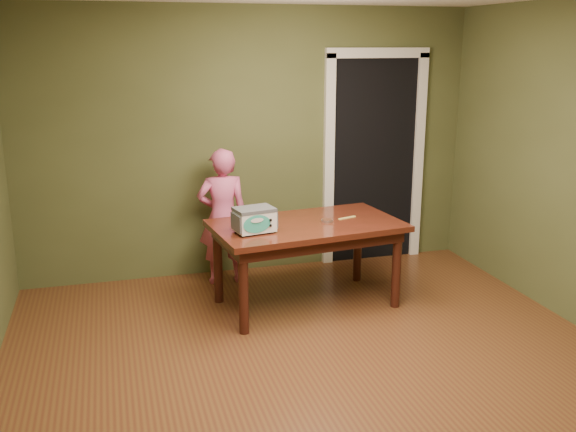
{
  "coord_description": "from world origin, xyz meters",
  "views": [
    {
      "loc": [
        -1.35,
        -3.61,
        2.25
      ],
      "look_at": [
        -0.05,
        1.0,
        0.95
      ],
      "focal_mm": 40.0,
      "sensor_mm": 36.0,
      "label": 1
    }
  ],
  "objects": [
    {
      "name": "baking_pan",
      "position": [
        0.43,
        1.43,
        0.76
      ],
      "size": [
        0.1,
        0.1,
        0.02
      ],
      "color": "silver",
      "rests_on": "dining_table"
    },
    {
      "name": "doorway",
      "position": [
        1.3,
        2.78,
        1.06
      ],
      "size": [
        1.1,
        0.66,
        2.25
      ],
      "color": "black",
      "rests_on": "ground"
    },
    {
      "name": "child",
      "position": [
        -0.35,
        2.2,
        0.65
      ],
      "size": [
        0.49,
        0.34,
        1.31
      ],
      "primitive_type": "imported",
      "rotation": [
        0.0,
        0.0,
        3.08
      ],
      "color": "#D25685",
      "rests_on": "floor"
    },
    {
      "name": "floor",
      "position": [
        0.0,
        0.0,
        0.0
      ],
      "size": [
        5.0,
        5.0,
        0.0
      ],
      "primitive_type": "plane",
      "color": "brown",
      "rests_on": "ground"
    },
    {
      "name": "spatula",
      "position": [
        0.64,
        1.5,
        0.75
      ],
      "size": [
        0.18,
        0.08,
        0.01
      ],
      "primitive_type": "cube",
      "rotation": [
        0.0,
        0.0,
        0.31
      ],
      "color": "#D5C45C",
      "rests_on": "dining_table"
    },
    {
      "name": "toy_oven",
      "position": [
        -0.25,
        1.3,
        0.86
      ],
      "size": [
        0.37,
        0.28,
        0.21
      ],
      "rotation": [
        0.0,
        0.0,
        0.19
      ],
      "color": "#4C4F54",
      "rests_on": "dining_table"
    },
    {
      "name": "room_shell",
      "position": [
        0.0,
        0.0,
        1.71
      ],
      "size": [
        4.52,
        5.02,
        2.61
      ],
      "color": "#4D552D",
      "rests_on": "ground"
    },
    {
      "name": "dining_table",
      "position": [
        0.25,
        1.45,
        0.65
      ],
      "size": [
        1.7,
        1.08,
        0.75
      ],
      "rotation": [
        0.0,
        0.0,
        0.12
      ],
      "color": "#3E190E",
      "rests_on": "floor"
    }
  ]
}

